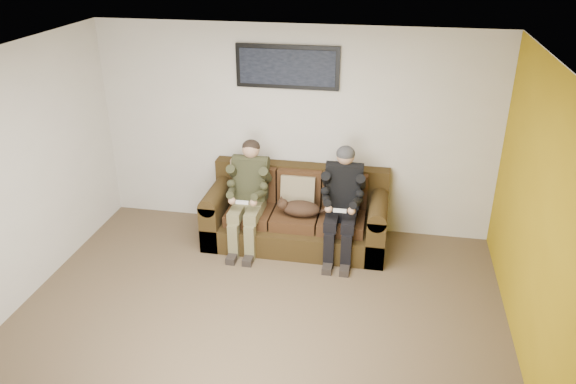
% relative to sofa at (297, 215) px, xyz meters
% --- Properties ---
extents(floor, '(5.00, 5.00, 0.00)m').
position_rel_sofa_xyz_m(floor, '(-0.12, -1.83, -0.34)').
color(floor, brown).
rests_on(floor, ground).
extents(ceiling, '(5.00, 5.00, 0.00)m').
position_rel_sofa_xyz_m(ceiling, '(-0.12, -1.83, 2.26)').
color(ceiling, silver).
rests_on(ceiling, ground).
extents(wall_back, '(5.00, 0.00, 5.00)m').
position_rel_sofa_xyz_m(wall_back, '(-0.12, 0.42, 0.96)').
color(wall_back, beige).
rests_on(wall_back, ground).
extents(wall_right, '(0.00, 4.50, 4.50)m').
position_rel_sofa_xyz_m(wall_right, '(2.38, -1.83, 0.96)').
color(wall_right, beige).
rests_on(wall_right, ground).
extents(accent_wall_right, '(0.00, 4.50, 4.50)m').
position_rel_sofa_xyz_m(accent_wall_right, '(2.37, -1.83, 0.96)').
color(accent_wall_right, '#A78610').
rests_on(accent_wall_right, ground).
extents(sofa, '(2.21, 0.95, 0.90)m').
position_rel_sofa_xyz_m(sofa, '(0.00, 0.00, 0.00)').
color(sofa, '#35250F').
rests_on(sofa, ground).
extents(throw_pillow, '(0.42, 0.20, 0.42)m').
position_rel_sofa_xyz_m(throw_pillow, '(-0.00, 0.04, 0.30)').
color(throw_pillow, '#847557').
rests_on(throw_pillow, sofa).
extents(throw_blanket, '(0.45, 0.22, 0.08)m').
position_rel_sofa_xyz_m(throw_blanket, '(-0.67, 0.28, 0.56)').
color(throw_blanket, tan).
rests_on(throw_blanket, sofa).
extents(person_left, '(0.51, 0.87, 1.30)m').
position_rel_sofa_xyz_m(person_left, '(-0.57, -0.19, 0.39)').
color(person_left, olive).
rests_on(person_left, sofa).
extents(person_right, '(0.51, 0.86, 1.31)m').
position_rel_sofa_xyz_m(person_right, '(0.57, -0.18, 0.39)').
color(person_right, black).
rests_on(person_right, sofa).
extents(cat, '(0.66, 0.26, 0.24)m').
position_rel_sofa_xyz_m(cat, '(0.06, -0.20, 0.20)').
color(cat, '#412919').
rests_on(cat, sofa).
extents(framed_poster, '(1.25, 0.05, 0.52)m').
position_rel_sofa_xyz_m(framed_poster, '(-0.20, 0.39, 1.76)').
color(framed_poster, black).
rests_on(framed_poster, wall_back).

